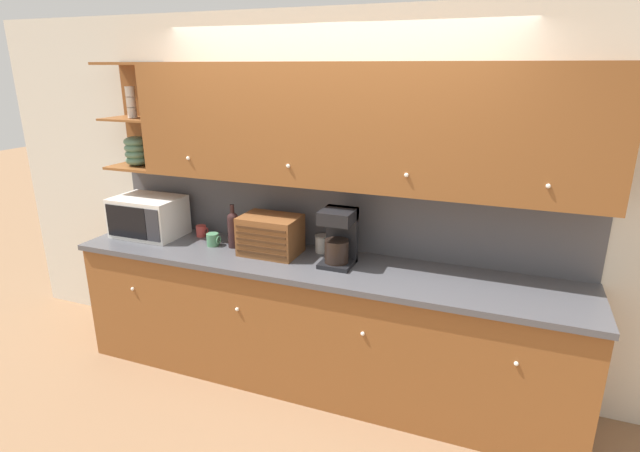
{
  "coord_description": "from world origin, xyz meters",
  "views": [
    {
      "loc": [
        1.19,
        -3.27,
        2.23
      ],
      "look_at": [
        0.0,
        -0.22,
        1.18
      ],
      "focal_mm": 28.0,
      "sensor_mm": 36.0,
      "label": 1
    }
  ],
  "objects_px": {
    "storage_canister": "(322,244)",
    "wine_bottle": "(233,228)",
    "mug": "(202,231)",
    "microwave": "(149,216)",
    "mug_blue_second": "(213,240)",
    "coffee_maker": "(339,237)",
    "bread_box": "(270,235)"
  },
  "relations": [
    {
      "from": "wine_bottle",
      "to": "mug_blue_second",
      "type": "bearing_deg",
      "value": -168.75
    },
    {
      "from": "bread_box",
      "to": "storage_canister",
      "type": "relative_size",
      "value": 3.29
    },
    {
      "from": "mug_blue_second",
      "to": "storage_canister",
      "type": "relative_size",
      "value": 0.82
    },
    {
      "from": "microwave",
      "to": "mug",
      "type": "height_order",
      "value": "microwave"
    },
    {
      "from": "mug_blue_second",
      "to": "bread_box",
      "type": "xyz_separation_m",
      "value": [
        0.48,
        0.01,
        0.09
      ]
    },
    {
      "from": "storage_canister",
      "to": "coffee_maker",
      "type": "bearing_deg",
      "value": -43.55
    },
    {
      "from": "mug",
      "to": "coffee_maker",
      "type": "bearing_deg",
      "value": -7.27
    },
    {
      "from": "wine_bottle",
      "to": "bread_box",
      "type": "relative_size",
      "value": 0.79
    },
    {
      "from": "storage_canister",
      "to": "wine_bottle",
      "type": "bearing_deg",
      "value": -167.55
    },
    {
      "from": "mug",
      "to": "storage_canister",
      "type": "height_order",
      "value": "storage_canister"
    },
    {
      "from": "mug",
      "to": "wine_bottle",
      "type": "height_order",
      "value": "wine_bottle"
    },
    {
      "from": "mug",
      "to": "wine_bottle",
      "type": "bearing_deg",
      "value": -18.16
    },
    {
      "from": "microwave",
      "to": "bread_box",
      "type": "bearing_deg",
      "value": -0.7
    },
    {
      "from": "mug",
      "to": "storage_canister",
      "type": "relative_size",
      "value": 0.72
    },
    {
      "from": "mug",
      "to": "mug_blue_second",
      "type": "relative_size",
      "value": 0.88
    },
    {
      "from": "mug_blue_second",
      "to": "microwave",
      "type": "bearing_deg",
      "value": 177.52
    },
    {
      "from": "microwave",
      "to": "wine_bottle",
      "type": "distance_m",
      "value": 0.76
    },
    {
      "from": "storage_canister",
      "to": "bread_box",
      "type": "bearing_deg",
      "value": -154.03
    },
    {
      "from": "bread_box",
      "to": "storage_canister",
      "type": "height_order",
      "value": "bread_box"
    },
    {
      "from": "mug_blue_second",
      "to": "coffee_maker",
      "type": "xyz_separation_m",
      "value": [
        0.99,
        -0.0,
        0.15
      ]
    },
    {
      "from": "microwave",
      "to": "wine_bottle",
      "type": "height_order",
      "value": "wine_bottle"
    },
    {
      "from": "wine_bottle",
      "to": "storage_canister",
      "type": "xyz_separation_m",
      "value": [
        0.65,
        0.14,
        -0.08
      ]
    },
    {
      "from": "mug",
      "to": "coffee_maker",
      "type": "relative_size",
      "value": 0.23
    },
    {
      "from": "microwave",
      "to": "bread_box",
      "type": "relative_size",
      "value": 1.26
    },
    {
      "from": "microwave",
      "to": "coffee_maker",
      "type": "distance_m",
      "value": 1.6
    },
    {
      "from": "storage_canister",
      "to": "microwave",
      "type": "bearing_deg",
      "value": -173.97
    },
    {
      "from": "coffee_maker",
      "to": "bread_box",
      "type": "bearing_deg",
      "value": 178.4
    },
    {
      "from": "coffee_maker",
      "to": "storage_canister",
      "type": "bearing_deg",
      "value": 136.45
    },
    {
      "from": "microwave",
      "to": "storage_canister",
      "type": "relative_size",
      "value": 4.16
    },
    {
      "from": "microwave",
      "to": "mug",
      "type": "xyz_separation_m",
      "value": [
        0.4,
        0.13,
        -0.11
      ]
    },
    {
      "from": "wine_bottle",
      "to": "storage_canister",
      "type": "relative_size",
      "value": 2.61
    },
    {
      "from": "mug_blue_second",
      "to": "storage_canister",
      "type": "xyz_separation_m",
      "value": [
        0.81,
        0.18,
        0.02
      ]
    }
  ]
}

